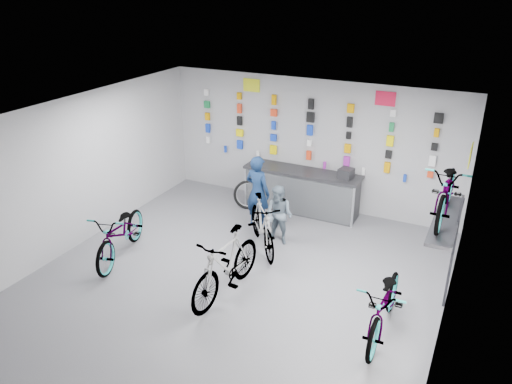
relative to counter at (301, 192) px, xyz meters
The scene contains 21 objects.
floor 3.57m from the counter, 90.00° to the right, with size 8.00×8.00×0.00m, color #54555A.
ceiling 4.34m from the counter, 90.00° to the right, with size 8.00×8.00×0.00m, color white.
wall_back 1.11m from the counter, 90.00° to the left, with size 7.00×7.00×0.00m, color #AFAFB1.
wall_front 7.61m from the counter, 90.00° to the right, with size 7.00×7.00×0.00m, color #AFAFB1.
wall_left 5.08m from the counter, 134.67° to the right, with size 8.00×8.00×0.00m, color #AFAFB1.
wall_right 5.08m from the counter, 45.33° to the right, with size 8.00×8.00×0.00m, color #AFAFB1.
counter is the anchor object (origin of this frame).
merch_wall 1.36m from the counter, 83.88° to the left, with size 5.56×0.08×1.57m.
wall_bracket 4.18m from the counter, 35.12° to the right, with size 0.39×1.90×2.00m.
sign_left 2.73m from the counter, 163.67° to the left, with size 0.42×0.02×0.30m, color yellow.
sign_right 2.78m from the counter, 15.36° to the left, with size 0.42×0.02×0.30m, color red.
sign_side 4.72m from the counter, 33.92° to the right, with size 0.02×0.40×0.30m, color yellow.
bike_left 4.19m from the counter, 124.15° to the right, with size 0.70×2.00×1.05m, color gray.
bike_center 3.67m from the counter, 88.82° to the right, with size 0.55×1.96×1.18m, color gray.
bike_right 4.42m from the counter, 52.07° to the right, with size 0.69×1.97×1.03m, color gray.
bike_service 1.99m from the counter, 91.50° to the right, with size 0.51×1.80×1.08m, color gray.
bike_wall 4.30m from the counter, 35.76° to the right, with size 0.63×1.80×0.95m, color gray.
clerk 1.32m from the counter, 116.43° to the right, with size 0.59×0.39×1.63m, color #11264B.
customer 1.61m from the counter, 85.19° to the right, with size 0.60×0.47×1.24m, color slate.
spare_wheel 1.27m from the counter, 162.86° to the right, with size 0.74×0.51×0.67m.
register 1.19m from the counter, ahead, with size 0.28×0.30×0.22m, color black.
Camera 1 is at (3.70, -6.37, 5.07)m, focal length 35.00 mm.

